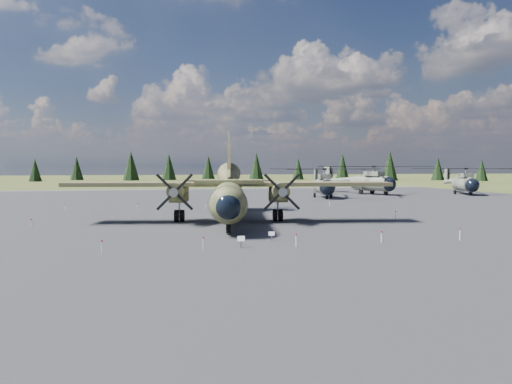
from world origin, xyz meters
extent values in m
plane|color=brown|center=(0.00, 0.00, 0.00)|extent=(500.00, 500.00, 0.00)
cube|color=#5A5B5F|center=(0.00, 10.00, 0.00)|extent=(120.00, 120.00, 0.04)
cylinder|color=#323C20|center=(0.18, 1.03, 2.36)|extent=(6.13, 18.71, 2.88)
sphere|color=#323C20|center=(-1.47, -8.07, 2.36)|extent=(3.28, 3.28, 2.82)
sphere|color=black|center=(-1.57, -8.62, 2.31)|extent=(2.41, 2.41, 2.07)
cube|color=black|center=(-1.18, -6.45, 3.13)|extent=(2.31, 1.98, 0.57)
cone|color=#323C20|center=(2.34, 12.96, 3.44)|extent=(4.03, 7.45, 4.33)
cube|color=#9FA2A4|center=(0.36, 2.04, 1.18)|extent=(3.02, 6.41, 0.51)
cube|color=#333F20|center=(0.27, 1.54, 3.54)|extent=(29.94, 8.75, 0.36)
cube|color=#323C20|center=(0.27, 1.54, 3.77)|extent=(6.72, 4.74, 0.36)
cylinder|color=#323C20|center=(-4.33, 2.06, 2.98)|extent=(2.47, 5.53, 1.54)
cube|color=#323C20|center=(-4.19, 2.87, 2.31)|extent=(2.14, 3.71, 0.82)
cone|color=gray|center=(-4.93, -1.23, 2.98)|extent=(0.93, 1.05, 0.78)
cylinder|color=black|center=(-4.19, 2.87, 0.57)|extent=(1.09, 1.27, 1.13)
cylinder|color=#323C20|center=(4.76, 0.41, 2.98)|extent=(2.47, 5.53, 1.54)
cube|color=#323C20|center=(4.91, 1.22, 2.31)|extent=(2.14, 3.71, 0.82)
cone|color=gray|center=(4.17, -2.87, 2.98)|extent=(0.93, 1.05, 0.78)
cylinder|color=black|center=(4.91, 1.22, 0.57)|extent=(1.09, 1.27, 1.13)
cube|color=#323C20|center=(1.64, 9.12, 4.06)|extent=(1.67, 7.69, 1.73)
cube|color=#333F20|center=(2.43, 13.47, 3.49)|extent=(10.11, 3.98, 0.23)
cylinder|color=gray|center=(-1.25, -6.85, 1.31)|extent=(0.17, 0.17, 0.92)
cylinder|color=black|center=(-1.25, -6.85, 0.57)|extent=(0.52, 1.01, 0.96)
cylinder|color=gray|center=(21.48, 32.34, 1.88)|extent=(4.07, 7.69, 2.54)
sphere|color=black|center=(20.69, 28.77, 1.83)|extent=(2.79, 2.79, 2.34)
sphere|color=gray|center=(22.28, 35.92, 1.88)|extent=(2.79, 2.79, 2.34)
cube|color=gray|center=(21.39, 31.95, 3.51)|extent=(2.39, 3.55, 0.76)
cylinder|color=gray|center=(21.39, 31.95, 4.27)|extent=(0.44, 0.44, 1.02)
cylinder|color=gray|center=(23.10, 39.64, 2.24)|extent=(2.72, 8.66, 1.45)
cube|color=gray|center=(23.93, 43.36, 3.51)|extent=(0.53, 1.44, 2.44)
cylinder|color=black|center=(24.28, 43.28, 3.51)|extent=(0.63, 2.59, 2.64)
cylinder|color=black|center=(20.82, 29.37, 0.41)|extent=(0.43, 0.74, 0.69)
cylinder|color=black|center=(20.41, 33.83, 0.41)|extent=(0.47, 0.86, 0.81)
cylinder|color=gray|center=(20.41, 33.83, 0.94)|extent=(0.17, 0.17, 1.47)
cylinder|color=black|center=(23.09, 33.24, 0.41)|extent=(0.47, 0.86, 0.81)
cylinder|color=gray|center=(23.09, 33.24, 0.94)|extent=(0.17, 0.17, 1.47)
cylinder|color=gray|center=(33.60, 39.65, 2.04)|extent=(5.34, 8.39, 2.75)
sphere|color=black|center=(34.98, 35.93, 1.98)|extent=(3.26, 3.26, 2.53)
sphere|color=gray|center=(32.22, 43.36, 2.04)|extent=(3.26, 3.26, 2.53)
cube|color=gray|center=(33.75, 39.24, 3.80)|extent=(2.98, 3.95, 0.83)
cylinder|color=gray|center=(33.75, 39.24, 4.62)|extent=(0.51, 0.51, 1.10)
cylinder|color=gray|center=(30.78, 47.23, 2.42)|extent=(4.14, 9.13, 1.58)
cube|color=gray|center=(29.34, 51.10, 3.80)|extent=(0.76, 1.53, 2.64)
cylinder|color=black|center=(29.70, 51.23, 3.80)|extent=(1.06, 2.71, 2.86)
cylinder|color=black|center=(34.75, 36.55, 0.44)|extent=(0.55, 0.81, 0.75)
cylinder|color=black|center=(31.74, 40.37, 0.44)|extent=(0.62, 0.94, 0.88)
cylinder|color=gray|center=(31.74, 40.37, 1.02)|extent=(0.20, 0.20, 1.60)
cylinder|color=black|center=(34.53, 41.40, 0.44)|extent=(0.62, 0.94, 0.88)
cylinder|color=gray|center=(34.53, 41.40, 1.02)|extent=(0.20, 0.20, 1.60)
cylinder|color=gray|center=(49.76, 35.25, 1.88)|extent=(4.64, 7.76, 2.55)
sphere|color=black|center=(48.66, 31.76, 1.83)|extent=(2.94, 2.94, 2.34)
sphere|color=gray|center=(50.87, 38.75, 1.88)|extent=(2.94, 2.94, 2.34)
cube|color=gray|center=(49.64, 34.86, 3.51)|extent=(2.63, 3.63, 0.76)
cylinder|color=gray|center=(49.64, 34.86, 4.28)|extent=(0.46, 0.46, 1.02)
cylinder|color=gray|center=(52.02, 42.39, 2.24)|extent=(3.44, 8.55, 1.46)
cube|color=gray|center=(53.17, 46.03, 3.51)|extent=(0.64, 1.43, 2.44)
cylinder|color=black|center=(53.51, 45.93, 3.51)|extent=(0.86, 2.54, 2.65)
cylinder|color=black|center=(48.84, 32.34, 0.41)|extent=(0.48, 0.75, 0.69)
cylinder|color=black|center=(48.82, 36.83, 0.41)|extent=(0.54, 0.87, 0.81)
cylinder|color=gray|center=(48.82, 36.83, 0.94)|extent=(0.18, 0.18, 1.48)
cylinder|color=black|center=(51.44, 36.00, 0.41)|extent=(0.54, 0.87, 0.81)
cylinder|color=gray|center=(51.44, 36.00, 0.94)|extent=(0.18, 0.18, 1.48)
cube|color=gray|center=(-1.53, -12.97, 0.30)|extent=(0.10, 0.10, 0.59)
cube|color=white|center=(-1.53, -13.02, 0.58)|extent=(0.50, 0.29, 0.33)
cube|color=gray|center=(1.12, -10.59, 0.26)|extent=(0.08, 0.08, 0.52)
cube|color=white|center=(1.12, -10.64, 0.51)|extent=(0.43, 0.22, 0.29)
cylinder|color=white|center=(-10.00, -13.50, 0.40)|extent=(0.07, 0.07, 0.80)
cylinder|color=#AC1214|center=(-10.00, -13.50, 0.80)|extent=(0.12, 0.12, 0.10)
cylinder|color=white|center=(-4.00, -13.50, 0.40)|extent=(0.07, 0.07, 0.80)
cylinder|color=#AC1214|center=(-4.00, -13.50, 0.80)|extent=(0.12, 0.12, 0.10)
cylinder|color=white|center=(2.00, -13.50, 0.40)|extent=(0.07, 0.07, 0.80)
cylinder|color=#AC1214|center=(2.00, -13.50, 0.80)|extent=(0.12, 0.12, 0.10)
cylinder|color=white|center=(8.00, -13.50, 0.40)|extent=(0.07, 0.07, 0.80)
cylinder|color=#AC1214|center=(8.00, -13.50, 0.80)|extent=(0.12, 0.12, 0.10)
cylinder|color=white|center=(14.00, -13.50, 0.40)|extent=(0.07, 0.07, 0.80)
cylinder|color=#AC1214|center=(14.00, -13.50, 0.80)|extent=(0.12, 0.12, 0.10)
cylinder|color=white|center=(-16.00, 16.00, 0.40)|extent=(0.07, 0.07, 0.80)
cylinder|color=#AC1214|center=(-16.00, 16.00, 0.80)|extent=(0.12, 0.12, 0.10)
cylinder|color=white|center=(-8.00, 16.00, 0.40)|extent=(0.07, 0.07, 0.80)
cylinder|color=#AC1214|center=(-8.00, 16.00, 0.80)|extent=(0.12, 0.12, 0.10)
cylinder|color=white|center=(0.00, 16.00, 0.40)|extent=(0.07, 0.07, 0.80)
cylinder|color=#AC1214|center=(0.00, 16.00, 0.80)|extent=(0.12, 0.12, 0.10)
cylinder|color=white|center=(8.00, 16.00, 0.40)|extent=(0.07, 0.07, 0.80)
cylinder|color=#AC1214|center=(8.00, 16.00, 0.80)|extent=(0.12, 0.12, 0.10)
cylinder|color=white|center=(16.00, 16.00, 0.40)|extent=(0.07, 0.07, 0.80)
cylinder|color=#AC1214|center=(16.00, 16.00, 0.80)|extent=(0.12, 0.12, 0.10)
cylinder|color=white|center=(-16.50, 0.00, 0.40)|extent=(0.07, 0.07, 0.80)
cylinder|color=#AC1214|center=(-16.50, 0.00, 0.80)|extent=(0.12, 0.12, 0.10)
cylinder|color=white|center=(16.50, 0.00, 0.40)|extent=(0.07, 0.07, 0.80)
cylinder|color=#AC1214|center=(16.50, 0.00, 0.80)|extent=(0.12, 0.12, 0.10)
cone|color=black|center=(108.78, 107.52, 3.83)|extent=(4.29, 4.29, 7.65)
cone|color=black|center=(99.61, 119.78, 4.32)|extent=(4.84, 4.84, 8.64)
cone|color=black|center=(79.30, 118.26, 5.39)|extent=(6.04, 6.04, 10.79)
cone|color=black|center=(69.28, 137.09, 4.98)|extent=(5.58, 5.58, 9.97)
cone|color=black|center=(52.05, 139.62, 4.13)|extent=(4.63, 4.63, 8.26)
cone|color=black|center=(36.51, 144.03, 5.16)|extent=(5.77, 5.77, 10.31)
cone|color=black|center=(18.41, 148.60, 4.64)|extent=(5.19, 5.19, 9.27)
cone|color=black|center=(3.13, 144.69, 4.88)|extent=(5.47, 5.47, 9.77)
cone|color=black|center=(-10.58, 142.10, 5.32)|extent=(5.95, 5.95, 10.63)
cone|color=black|center=(-30.46, 152.75, 4.37)|extent=(4.90, 4.90, 8.75)
cone|color=black|center=(-41.86, 136.36, 3.86)|extent=(4.32, 4.32, 7.72)
camera|label=1|loc=(-7.82, -43.95, 5.22)|focal=35.00mm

